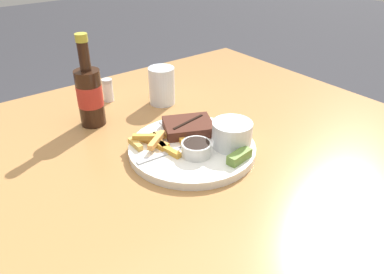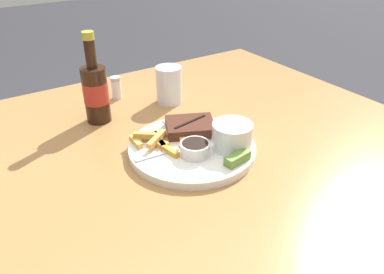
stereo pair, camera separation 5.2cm
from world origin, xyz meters
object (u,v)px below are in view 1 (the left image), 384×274
(knife_utensil, at_px, (184,137))
(beer_bottle, at_px, (90,94))
(fork_utensil, at_px, (163,154))
(salt_shaker, at_px, (108,90))
(dipping_sauce_cup, at_px, (196,148))
(steak_portion, at_px, (188,127))
(pickle_spear, at_px, (239,156))
(drinking_glass, at_px, (162,86))
(coleslaw_cup, at_px, (232,133))
(dinner_plate, at_px, (192,148))

(knife_utensil, height_order, beer_bottle, beer_bottle)
(fork_utensil, distance_m, salt_shaker, 0.36)
(dipping_sauce_cup, bearing_deg, salt_shaker, 90.82)
(steak_portion, height_order, salt_shaker, salt_shaker)
(dipping_sauce_cup, height_order, fork_utensil, dipping_sauce_cup)
(pickle_spear, distance_m, drinking_glass, 0.37)
(steak_portion, xyz_separation_m, pickle_spear, (0.01, -0.16, -0.00))
(knife_utensil, height_order, drinking_glass, drinking_glass)
(dipping_sauce_cup, xyz_separation_m, drinking_glass, (0.11, 0.29, 0.02))
(dipping_sauce_cup, bearing_deg, drinking_glass, 69.72)
(dipping_sauce_cup, relative_size, fork_utensil, 0.47)
(pickle_spear, relative_size, beer_bottle, 0.27)
(steak_portion, distance_m, beer_bottle, 0.26)
(beer_bottle, bearing_deg, salt_shaker, 47.34)
(coleslaw_cup, relative_size, drinking_glass, 0.85)
(dinner_plate, height_order, dipping_sauce_cup, dipping_sauce_cup)
(knife_utensil, bearing_deg, steak_portion, -49.42)
(dipping_sauce_cup, distance_m, fork_utensil, 0.07)
(steak_portion, height_order, coleslaw_cup, coleslaw_cup)
(drinking_glass, relative_size, salt_shaker, 1.59)
(pickle_spear, bearing_deg, knife_utensil, 104.26)
(steak_portion, bearing_deg, beer_bottle, 125.76)
(knife_utensil, xyz_separation_m, beer_bottle, (-0.12, 0.23, 0.06))
(pickle_spear, xyz_separation_m, fork_utensil, (-0.11, 0.11, -0.01))
(steak_portion, xyz_separation_m, dipping_sauce_cup, (-0.05, -0.09, 0.00))
(pickle_spear, bearing_deg, coleslaw_cup, 62.42)
(knife_utensil, relative_size, drinking_glass, 1.60)
(dinner_plate, distance_m, coleslaw_cup, 0.10)
(coleslaw_cup, relative_size, knife_utensil, 0.53)
(pickle_spear, distance_m, fork_utensil, 0.16)
(steak_portion, xyz_separation_m, coleslaw_cup, (0.04, -0.11, 0.02))
(coleslaw_cup, bearing_deg, knife_utensil, 126.62)
(coleslaw_cup, height_order, drinking_glass, drinking_glass)
(knife_utensil, distance_m, beer_bottle, 0.26)
(dinner_plate, xyz_separation_m, dipping_sauce_cup, (-0.02, -0.04, 0.02))
(fork_utensil, xyz_separation_m, salt_shaker, (0.05, 0.35, 0.01))
(drinking_glass, bearing_deg, coleslaw_cup, -94.34)
(coleslaw_cup, xyz_separation_m, salt_shaker, (-0.09, 0.41, -0.02))
(coleslaw_cup, bearing_deg, beer_bottle, 120.50)
(dipping_sauce_cup, height_order, beer_bottle, beer_bottle)
(pickle_spear, bearing_deg, fork_utensil, 134.69)
(fork_utensil, bearing_deg, dipping_sauce_cup, -32.40)
(pickle_spear, xyz_separation_m, drinking_glass, (0.05, 0.36, 0.02))
(coleslaw_cup, bearing_deg, pickle_spear, -117.58)
(coleslaw_cup, distance_m, pickle_spear, 0.07)
(steak_portion, bearing_deg, salt_shaker, 99.82)
(dinner_plate, xyz_separation_m, knife_utensil, (0.00, 0.03, 0.01))
(salt_shaker, bearing_deg, dinner_plate, -86.47)
(steak_portion, xyz_separation_m, fork_utensil, (-0.10, -0.05, -0.01))
(coleslaw_cup, distance_m, knife_utensil, 0.11)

